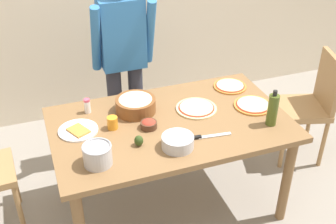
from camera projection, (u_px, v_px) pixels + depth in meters
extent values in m
plane|color=gray|center=(170.00, 204.00, 3.28)|extent=(8.00, 8.00, 0.00)
cube|color=brown|center=(170.00, 124.00, 2.88)|extent=(1.60, 0.96, 0.04)
cylinder|color=brown|center=(287.00, 180.00, 2.97)|extent=(0.07, 0.07, 0.72)
cylinder|color=brown|center=(62.00, 156.00, 3.20)|extent=(0.07, 0.07, 0.72)
cylinder|color=brown|center=(234.00, 121.00, 3.61)|extent=(0.07, 0.07, 0.72)
cylinder|color=#2D2D38|center=(116.00, 113.00, 3.59)|extent=(0.12, 0.12, 0.85)
cylinder|color=#2D2D38|center=(137.00, 109.00, 3.65)|extent=(0.12, 0.12, 0.85)
cube|color=#2D6BAD|center=(122.00, 33.00, 3.25)|extent=(0.34, 0.20, 0.55)
cylinder|color=#2D6BAD|center=(96.00, 39.00, 3.15)|extent=(0.07, 0.21, 0.55)
cylinder|color=#2D6BAD|center=(150.00, 32.00, 3.27)|extent=(0.07, 0.21, 0.55)
cylinder|color=#A37A4C|center=(20.00, 210.00, 2.91)|extent=(0.04, 0.04, 0.45)
cylinder|color=#A37A4C|center=(14.00, 180.00, 3.18)|extent=(0.04, 0.04, 0.45)
cube|color=#A37A4C|center=(302.00, 108.00, 3.56)|extent=(0.50, 0.50, 0.05)
cube|color=#A37A4C|center=(329.00, 81.00, 3.43)|extent=(0.15, 0.38, 0.45)
cylinder|color=#A37A4C|center=(272.00, 123.00, 3.83)|extent=(0.04, 0.04, 0.45)
cylinder|color=#A37A4C|center=(283.00, 145.00, 3.54)|extent=(0.04, 0.04, 0.45)
cylinder|color=#A37A4C|center=(309.00, 121.00, 3.84)|extent=(0.04, 0.04, 0.45)
cylinder|color=#A37A4C|center=(323.00, 144.00, 3.56)|extent=(0.04, 0.04, 0.45)
cylinder|color=beige|center=(196.00, 108.00, 3.01)|extent=(0.29, 0.29, 0.01)
cylinder|color=#B22D1E|center=(196.00, 107.00, 3.00)|extent=(0.25, 0.25, 0.00)
cylinder|color=beige|center=(196.00, 107.00, 3.00)|extent=(0.24, 0.24, 0.00)
cylinder|color=#C67A33|center=(230.00, 86.00, 3.28)|extent=(0.25, 0.25, 0.01)
cylinder|color=#B22D1E|center=(230.00, 85.00, 3.28)|extent=(0.22, 0.22, 0.00)
cylinder|color=beige|center=(230.00, 85.00, 3.27)|extent=(0.21, 0.21, 0.00)
cylinder|color=#C67A33|center=(253.00, 105.00, 3.04)|extent=(0.28, 0.28, 0.01)
cylinder|color=#B22D1E|center=(253.00, 105.00, 3.04)|extent=(0.24, 0.24, 0.00)
cylinder|color=beige|center=(253.00, 104.00, 3.03)|extent=(0.23, 0.23, 0.00)
cylinder|color=white|center=(78.00, 130.00, 2.78)|extent=(0.26, 0.26, 0.01)
cube|color=#CC8438|center=(79.00, 130.00, 2.75)|extent=(0.15, 0.17, 0.01)
cylinder|color=brown|center=(136.00, 105.00, 2.96)|extent=(0.28, 0.28, 0.10)
ellipsoid|color=beige|center=(135.00, 100.00, 2.94)|extent=(0.25, 0.25, 0.05)
cylinder|color=#B7B7BC|center=(178.00, 142.00, 2.61)|extent=(0.20, 0.20, 0.08)
cylinder|color=#4C2D1E|center=(149.00, 125.00, 2.80)|extent=(0.11, 0.11, 0.04)
ellipsoid|color=#9E3323|center=(149.00, 123.00, 2.79)|extent=(0.10, 0.10, 0.05)
cylinder|color=#47561E|center=(273.00, 110.00, 2.79)|extent=(0.07, 0.07, 0.22)
cylinder|color=black|center=(275.00, 93.00, 2.72)|extent=(0.03, 0.03, 0.04)
cylinder|color=#B7B7BC|center=(98.00, 155.00, 2.47)|extent=(0.17, 0.17, 0.12)
torus|color=#A5A5AD|center=(97.00, 147.00, 2.43)|extent=(0.17, 0.17, 0.01)
cylinder|color=orange|center=(112.00, 123.00, 2.79)|extent=(0.07, 0.07, 0.08)
cylinder|color=white|center=(87.00, 107.00, 2.95)|extent=(0.04, 0.04, 0.09)
cylinder|color=#D84C66|center=(87.00, 100.00, 2.92)|extent=(0.04, 0.04, 0.02)
cube|color=silver|center=(215.00, 136.00, 2.73)|extent=(0.22, 0.05, 0.01)
cube|color=black|center=(194.00, 138.00, 2.70)|extent=(0.09, 0.03, 0.02)
ellipsoid|color=#2D4219|center=(139.00, 141.00, 2.63)|extent=(0.06, 0.06, 0.07)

